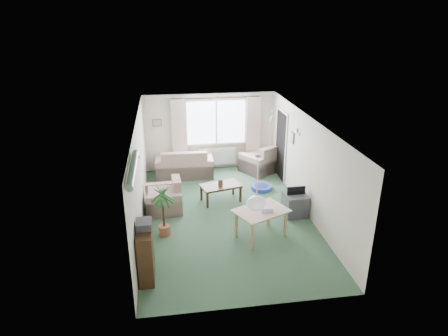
{
  "coord_description": "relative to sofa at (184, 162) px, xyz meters",
  "views": [
    {
      "loc": [
        -1.34,
        -8.58,
        4.73
      ],
      "look_at": [
        0.0,
        0.3,
        1.15
      ],
      "focal_mm": 32.0,
      "sensor_mm": 36.0,
      "label": 1
    }
  ],
  "objects": [
    {
      "name": "hifi_box",
      "position": [
        -0.99,
        -4.81,
        0.66
      ],
      "size": [
        0.29,
        0.36,
        0.14
      ],
      "primitive_type": "cube",
      "rotation": [
        0.0,
        0.0,
        0.02
      ],
      "color": "#3A3A40",
      "rests_on": "bookshelf"
    },
    {
      "name": "gift_box",
      "position": [
        1.57,
        -3.86,
        0.27
      ],
      "size": [
        0.28,
        0.22,
        0.12
      ],
      "primitive_type": "cube",
      "rotation": [
        0.0,
        0.0,
        -0.16
      ],
      "color": "silver",
      "rests_on": "dining_table"
    },
    {
      "name": "armchair_left",
      "position": [
        -0.65,
        -2.19,
        -0.01
      ],
      "size": [
        0.92,
        0.97,
        0.83
      ],
      "primitive_type": "cube",
      "rotation": [
        0.0,
        0.0,
        -1.53
      ],
      "color": "beige",
      "rests_on": "ground"
    },
    {
      "name": "curtain_right",
      "position": [
        2.2,
        0.38,
        0.84
      ],
      "size": [
        0.45,
        0.08,
        2.0
      ],
      "primitive_type": "cube",
      "color": "beige"
    },
    {
      "name": "pet_bed",
      "position": [
        2.08,
        -1.37,
        -0.37
      ],
      "size": [
        0.71,
        0.71,
        0.12
      ],
      "primitive_type": "cylinder",
      "rotation": [
        0.0,
        0.0,
        -0.25
      ],
      "color": "#222E9D",
      "rests_on": "ground"
    },
    {
      "name": "dining_table",
      "position": [
        1.46,
        -3.8,
        -0.11
      ],
      "size": [
        1.21,
        1.04,
        0.64
      ],
      "primitive_type": "cube",
      "rotation": [
        0.0,
        0.0,
        0.43
      ],
      "color": "tan",
      "rests_on": "ground"
    },
    {
      "name": "ground",
      "position": [
        0.85,
        -2.75,
        -0.43
      ],
      "size": [
        6.5,
        6.5,
        0.0
      ],
      "primitive_type": "plane",
      "color": "#2E4C33"
    },
    {
      "name": "bauble_cluster_a",
      "position": [
        2.15,
        -1.85,
        1.79
      ],
      "size": [
        0.2,
        0.2,
        0.2
      ],
      "primitive_type": "sphere",
      "color": "silver"
    },
    {
      "name": "curtain_rod",
      "position": [
        1.05,
        0.4,
        1.84
      ],
      "size": [
        2.6,
        0.03,
        0.03
      ],
      "primitive_type": "cube",
      "color": "black"
    },
    {
      "name": "armchair_corner",
      "position": [
        2.32,
        -0.02,
        0.01
      ],
      "size": [
        1.31,
        1.29,
        0.87
      ],
      "primitive_type": "cube",
      "rotation": [
        0.0,
        0.0,
        3.7
      ],
      "color": "beige",
      "rests_on": "ground"
    },
    {
      "name": "coffee_table",
      "position": [
        0.84,
        -1.91,
        -0.2
      ],
      "size": [
        1.13,
        0.8,
        0.46
      ],
      "primitive_type": "cube",
      "rotation": [
        0.0,
        0.0,
        0.24
      ],
      "color": "black",
      "rests_on": "ground"
    },
    {
      "name": "bookshelf",
      "position": [
        -0.99,
        -4.86,
        0.08
      ],
      "size": [
        0.28,
        0.83,
        1.01
      ],
      "primitive_type": "cube",
      "rotation": [
        0.0,
        0.0,
        0.01
      ],
      "color": "black",
      "rests_on": "ground"
    },
    {
      "name": "photo_frame",
      "position": [
        0.83,
        -1.95,
        0.11
      ],
      "size": [
        0.12,
        0.02,
        0.16
      ],
      "primitive_type": "cube",
      "rotation": [
        0.0,
        0.0,
        0.0
      ],
      "color": "#4D3C27",
      "rests_on": "coffee_table"
    },
    {
      "name": "radiator",
      "position": [
        1.05,
        0.44,
        -0.03
      ],
      "size": [
        1.2,
        0.1,
        0.55
      ],
      "primitive_type": "cube",
      "color": "white"
    },
    {
      "name": "wall_picture_back",
      "position": [
        -0.75,
        0.48,
        1.12
      ],
      "size": [
        0.28,
        0.03,
        0.22
      ],
      "primitive_type": "cube",
      "color": "brown"
    },
    {
      "name": "curtain_left",
      "position": [
        -0.1,
        0.38,
        0.84
      ],
      "size": [
        0.45,
        0.08,
        2.0
      ],
      "primitive_type": "cube",
      "color": "beige"
    },
    {
      "name": "bauble_cluster_b",
      "position": [
        2.45,
        -3.05,
        1.79
      ],
      "size": [
        0.2,
        0.2,
        0.2
      ],
      "primitive_type": "sphere",
      "color": "silver"
    },
    {
      "name": "doorway",
      "position": [
        2.83,
        -0.55,
        0.57
      ],
      "size": [
        0.03,
        0.95,
        2.0
      ],
      "primitive_type": "cube",
      "color": "black"
    },
    {
      "name": "window",
      "position": [
        1.05,
        0.48,
        1.07
      ],
      "size": [
        1.8,
        0.03,
        1.3
      ],
      "primitive_type": "cube",
      "color": "white"
    },
    {
      "name": "wall_picture_right",
      "position": [
        2.83,
        -1.55,
        1.12
      ],
      "size": [
        0.03,
        0.24,
        0.3
      ],
      "primitive_type": "cube",
      "color": "brown"
    },
    {
      "name": "tv_cube",
      "position": [
        2.55,
        -2.91,
        -0.16
      ],
      "size": [
        0.56,
        0.61,
        0.54
      ],
      "primitive_type": "cube",
      "rotation": [
        0.0,
        0.0,
        0.02
      ],
      "color": "#38383D",
      "rests_on": "ground"
    },
    {
      "name": "tinsel_garland",
      "position": [
        -1.07,
        -5.05,
        1.85
      ],
      "size": [
        1.6,
        1.6,
        0.12
      ],
      "primitive_type": "cylinder",
      "color": "#196626"
    },
    {
      "name": "sofa",
      "position": [
        0.0,
        0.0,
        0.0
      ],
      "size": [
        1.74,
        0.96,
        0.85
      ],
      "primitive_type": "cube",
      "rotation": [
        0.0,
        0.0,
        3.11
      ],
      "color": "beige",
      "rests_on": "ground"
    },
    {
      "name": "houseplant",
      "position": [
        -0.65,
        -3.43,
        0.21
      ],
      "size": [
        0.58,
        0.58,
        1.27
      ],
      "primitive_type": "cylinder",
      "rotation": [
        0.0,
        0.0,
        -0.08
      ],
      "color": "#1A4C1F",
      "rests_on": "ground"
    },
    {
      "name": "pendant_lamp",
      "position": [
        1.05,
        -5.05,
        1.05
      ],
      "size": [
        0.36,
        0.36,
        0.36
      ],
      "primitive_type": "sphere",
      "color": "white"
    }
  ]
}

